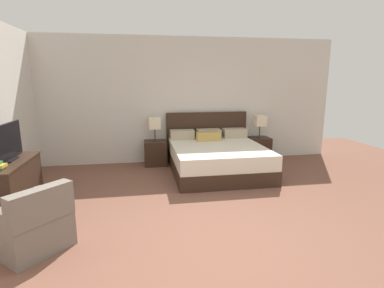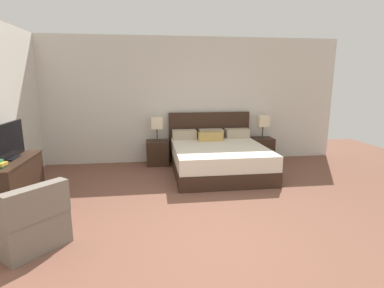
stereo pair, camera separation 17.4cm
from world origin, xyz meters
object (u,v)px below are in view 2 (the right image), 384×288
(nightstand_right, at_px, (262,149))
(dresser, at_px, (11,183))
(bed, at_px, (218,157))
(tv, at_px, (8,142))
(table_lamp_left, at_px, (157,123))
(table_lamp_right, at_px, (263,121))
(nightstand_left, at_px, (158,153))
(armchair_by_window, at_px, (28,223))

(nightstand_right, xyz_separation_m, dresser, (-4.59, -2.00, 0.10))
(bed, xyz_separation_m, tv, (-3.38, -1.21, 0.66))
(bed, distance_m, table_lamp_left, 1.54)
(table_lamp_right, distance_m, tv, 4.99)
(nightstand_right, bearing_deg, bed, -148.77)
(bed, distance_m, table_lamp_right, 1.54)
(nightstand_left, relative_size, armchair_by_window, 0.56)
(armchair_by_window, bearing_deg, nightstand_right, 39.10)
(nightstand_right, bearing_deg, dresser, -156.43)
(nightstand_right, bearing_deg, nightstand_left, 180.00)
(nightstand_right, xyz_separation_m, table_lamp_right, (0.00, 0.00, 0.65))
(dresser, bearing_deg, nightstand_left, 42.56)
(table_lamp_right, distance_m, armchair_by_window, 5.10)
(table_lamp_right, xyz_separation_m, dresser, (-4.59, -2.00, -0.55))
(tv, bearing_deg, nightstand_right, 22.96)
(bed, distance_m, armchair_by_window, 3.66)
(nightstand_right, height_order, dresser, dresser)
(nightstand_right, xyz_separation_m, tv, (-4.59, -1.94, 0.70))
(bed, xyz_separation_m, nightstand_right, (1.21, 0.73, -0.04))
(tv, bearing_deg, armchair_by_window, -61.86)
(bed, relative_size, tv, 2.10)
(tv, bearing_deg, table_lamp_left, 41.76)
(nightstand_left, relative_size, nightstand_right, 1.00)
(nightstand_left, height_order, nightstand_right, same)
(bed, bearing_deg, nightstand_right, 31.23)
(bed, distance_m, tv, 3.66)
(table_lamp_right, relative_size, tv, 0.52)
(bed, relative_size, nightstand_left, 3.81)
(nightstand_right, relative_size, table_lamp_left, 1.05)
(table_lamp_left, relative_size, armchair_by_window, 0.53)
(bed, height_order, nightstand_left, bed)
(bed, bearing_deg, dresser, -159.41)
(bed, height_order, armchair_by_window, bed)
(armchair_by_window, bearing_deg, dresser, 119.41)
(nightstand_left, distance_m, table_lamp_left, 0.65)
(nightstand_left, relative_size, table_lamp_right, 1.05)
(tv, height_order, armchair_by_window, tv)
(table_lamp_left, bearing_deg, armchair_by_window, -115.38)
(table_lamp_right, bearing_deg, bed, -148.72)
(table_lamp_left, bearing_deg, dresser, -137.42)
(nightstand_left, distance_m, nightstand_right, 2.41)
(bed, height_order, dresser, bed)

